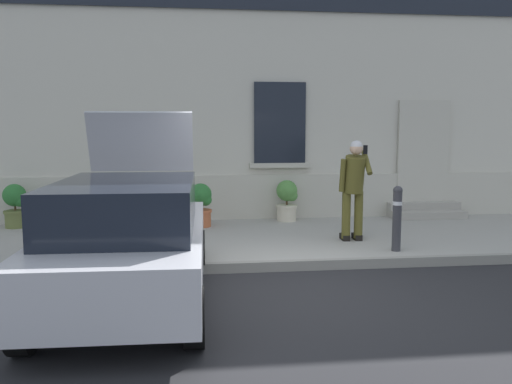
% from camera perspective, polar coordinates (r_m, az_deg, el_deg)
% --- Properties ---
extents(ground_plane, '(80.00, 80.00, 0.00)m').
position_cam_1_polar(ground_plane, '(7.04, 2.63, -10.51)').
color(ground_plane, '#232326').
extents(sidewalk, '(24.00, 3.60, 0.15)m').
position_cam_1_polar(sidewalk, '(9.70, -0.12, -5.14)').
color(sidewalk, '#99968E').
rests_on(sidewalk, ground).
extents(curb_edge, '(24.00, 0.12, 0.15)m').
position_cam_1_polar(curb_edge, '(7.91, 1.49, -7.96)').
color(curb_edge, gray).
rests_on(curb_edge, ground).
extents(building_facade, '(24.00, 1.52, 7.50)m').
position_cam_1_polar(building_facade, '(12.07, -1.53, 14.68)').
color(building_facade, beige).
rests_on(building_facade, ground).
extents(entrance_stoop, '(1.61, 0.64, 0.32)m').
position_cam_1_polar(entrance_stoop, '(12.21, 17.70, -1.96)').
color(entrance_stoop, '#9E998E').
rests_on(entrance_stoop, sidewalk).
extents(hatchback_car_silver, '(1.88, 4.11, 2.34)m').
position_cam_1_polar(hatchback_car_silver, '(6.54, -13.48, -4.84)').
color(hatchback_car_silver, '#B7B7BF').
rests_on(hatchback_car_silver, ground).
extents(bollard_near_person, '(0.15, 0.15, 1.04)m').
position_cam_1_polar(bollard_near_person, '(8.71, 14.89, -2.51)').
color(bollard_near_person, '#333338').
rests_on(bollard_near_person, sidewalk).
extents(person_on_phone, '(0.51, 0.51, 1.74)m').
position_cam_1_polar(person_on_phone, '(9.23, 10.46, 0.86)').
color(person_on_phone, '#514C1E').
rests_on(person_on_phone, sidewalk).
extents(planter_olive, '(0.44, 0.44, 0.86)m').
position_cam_1_polar(planter_olive, '(11.41, -24.41, -1.24)').
color(planter_olive, '#606B38').
rests_on(planter_olive, sidewalk).
extents(planter_charcoal, '(0.44, 0.44, 0.86)m').
position_cam_1_polar(planter_charcoal, '(10.98, -15.41, -1.15)').
color(planter_charcoal, '#2D2D30').
rests_on(planter_charcoal, sidewalk).
extents(planter_terracotta, '(0.44, 0.44, 0.86)m').
position_cam_1_polar(planter_terracotta, '(10.55, -5.92, -1.27)').
color(planter_terracotta, '#B25B38').
rests_on(planter_terracotta, sidewalk).
extents(planter_cream, '(0.44, 0.44, 0.86)m').
position_cam_1_polar(planter_cream, '(11.15, 3.37, -0.79)').
color(planter_cream, beige).
rests_on(planter_cream, sidewalk).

